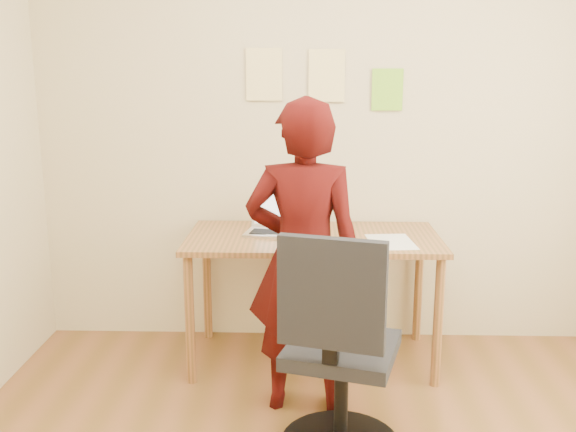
{
  "coord_description": "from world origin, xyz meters",
  "views": [
    {
      "loc": [
        -0.14,
        -2.07,
        1.64
      ],
      "look_at": [
        -0.23,
        0.95,
        0.95
      ],
      "focal_mm": 40.0,
      "sensor_mm": 36.0,
      "label": 1
    }
  ],
  "objects_px": {
    "person": "(304,258)",
    "desk": "(313,251)",
    "laptop": "(275,224)",
    "office_chair": "(338,363)",
    "phone": "(337,243)"
  },
  "relations": [
    {
      "from": "person",
      "to": "desk",
      "type": "bearing_deg",
      "value": -92.3
    },
    {
      "from": "laptop",
      "to": "person",
      "type": "bearing_deg",
      "value": -64.27
    },
    {
      "from": "desk",
      "to": "office_chair",
      "type": "distance_m",
      "value": 0.99
    },
    {
      "from": "desk",
      "to": "laptop",
      "type": "distance_m",
      "value": 0.27
    },
    {
      "from": "office_chair",
      "to": "desk",
      "type": "bearing_deg",
      "value": 111.75
    },
    {
      "from": "laptop",
      "to": "office_chair",
      "type": "relative_size",
      "value": 0.34
    },
    {
      "from": "desk",
      "to": "office_chair",
      "type": "relative_size",
      "value": 1.38
    },
    {
      "from": "desk",
      "to": "laptop",
      "type": "xyz_separation_m",
      "value": [
        -0.22,
        0.08,
        0.14
      ]
    },
    {
      "from": "laptop",
      "to": "office_chair",
      "type": "height_order",
      "value": "office_chair"
    },
    {
      "from": "phone",
      "to": "person",
      "type": "height_order",
      "value": "person"
    },
    {
      "from": "laptop",
      "to": "desk",
      "type": "bearing_deg",
      "value": -9.08
    },
    {
      "from": "phone",
      "to": "person",
      "type": "relative_size",
      "value": 0.09
    },
    {
      "from": "person",
      "to": "laptop",
      "type": "bearing_deg",
      "value": -71.04
    },
    {
      "from": "desk",
      "to": "office_chair",
      "type": "height_order",
      "value": "office_chair"
    },
    {
      "from": "phone",
      "to": "office_chair",
      "type": "height_order",
      "value": "office_chair"
    }
  ]
}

